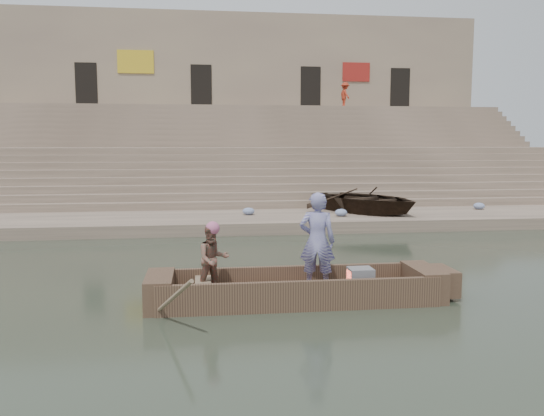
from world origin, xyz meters
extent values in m
plane|color=#293326|center=(0.00, 0.00, 0.00)|extent=(120.00, 120.00, 0.00)
cube|color=gray|center=(0.00, 8.00, 0.20)|extent=(32.00, 4.00, 0.40)
cube|color=gray|center=(0.00, 15.50, 1.40)|extent=(32.00, 3.00, 2.80)
cube|color=gray|center=(0.00, 22.50, 2.60)|extent=(32.00, 3.00, 5.20)
cube|color=gray|center=(0.00, 10.25, 0.35)|extent=(32.00, 0.50, 0.70)
cube|color=gray|center=(0.00, 10.75, 0.50)|extent=(32.00, 0.50, 1.00)
cube|color=gray|center=(0.00, 11.25, 0.65)|extent=(32.00, 0.50, 1.30)
cube|color=gray|center=(0.00, 11.75, 0.80)|extent=(32.00, 0.50, 1.60)
cube|color=gray|center=(0.00, 12.25, 0.95)|extent=(32.00, 0.50, 1.90)
cube|color=gray|center=(0.00, 12.75, 1.10)|extent=(32.00, 0.50, 2.20)
cube|color=gray|center=(0.00, 13.25, 1.25)|extent=(32.00, 0.50, 2.50)
cube|color=gray|center=(0.00, 13.75, 1.40)|extent=(32.00, 0.50, 2.80)
cube|color=gray|center=(0.00, 17.25, 1.55)|extent=(32.00, 0.50, 3.10)
cube|color=gray|center=(0.00, 17.75, 1.70)|extent=(32.00, 0.50, 3.40)
cube|color=gray|center=(0.00, 18.25, 1.85)|extent=(32.00, 0.50, 3.70)
cube|color=gray|center=(0.00, 18.75, 2.00)|extent=(32.00, 0.50, 4.00)
cube|color=gray|center=(0.00, 19.25, 2.15)|extent=(32.00, 0.50, 4.30)
cube|color=gray|center=(0.00, 19.75, 2.30)|extent=(32.00, 0.50, 4.60)
cube|color=gray|center=(0.00, 20.25, 2.45)|extent=(32.00, 0.50, 4.90)
cube|color=gray|center=(0.00, 20.75, 2.60)|extent=(32.00, 0.50, 5.20)
cube|color=#9D896A|center=(0.00, 26.50, 5.60)|extent=(32.00, 5.00, 11.20)
cube|color=black|center=(-9.00, 24.05, 6.60)|extent=(1.30, 0.18, 2.60)
cube|color=black|center=(-2.00, 24.05, 6.60)|extent=(1.30, 0.18, 2.60)
cube|color=black|center=(5.00, 24.05, 6.60)|extent=(1.30, 0.18, 2.60)
cube|color=black|center=(11.00, 24.05, 6.60)|extent=(1.30, 0.18, 2.60)
cube|color=gold|center=(-6.00, 23.98, 8.00)|extent=(2.20, 0.10, 1.40)
cube|color=maroon|center=(8.00, 23.98, 7.60)|extent=(1.80, 0.10, 1.20)
cube|color=brown|center=(-0.39, -1.67, 0.11)|extent=(5.00, 1.30, 0.22)
cube|color=brown|center=(-0.39, -2.29, 0.28)|extent=(5.20, 0.12, 0.56)
cube|color=brown|center=(-0.39, -1.05, 0.28)|extent=(5.20, 0.12, 0.56)
cube|color=brown|center=(-2.94, -1.67, 0.30)|extent=(0.50, 1.30, 0.60)
cube|color=brown|center=(2.16, -1.67, 0.30)|extent=(0.50, 1.30, 0.60)
cube|color=brown|center=(2.56, -1.67, 0.32)|extent=(0.35, 0.90, 0.50)
cube|color=#937A5B|center=(-2.14, -1.67, 0.40)|extent=(0.30, 1.20, 0.08)
cylinder|color=#937A5B|center=(-2.79, -2.57, 0.30)|extent=(1.03, 2.10, 1.36)
sphere|color=#C26089|center=(-1.95, -1.64, 1.45)|extent=(0.26, 0.26, 0.26)
imported|color=navy|center=(0.04, -1.62, 1.16)|extent=(0.78, 0.61, 1.88)
imported|color=#226850|center=(-1.95, -1.64, 0.86)|extent=(0.75, 0.66, 1.29)
cube|color=slate|center=(0.89, -1.67, 0.42)|extent=(0.46, 0.42, 0.40)
cube|color=#E5593F|center=(0.68, -1.67, 0.42)|extent=(0.04, 0.34, 0.32)
imported|color=#2D2116|center=(4.03, 8.44, 0.88)|extent=(5.21, 5.64, 0.95)
imported|color=#A6311C|center=(6.89, 22.49, 5.99)|extent=(0.74, 1.10, 1.58)
ellipsoid|color=#3F5999|center=(8.81, 8.80, 0.53)|extent=(0.44, 0.44, 0.26)
ellipsoid|color=#3F5999|center=(-0.42, 8.28, 0.53)|extent=(0.44, 0.44, 0.26)
ellipsoid|color=#3F5999|center=(2.85, 7.46, 0.53)|extent=(0.44, 0.44, 0.26)
camera|label=1|loc=(-2.16, -11.86, 3.02)|focal=36.70mm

